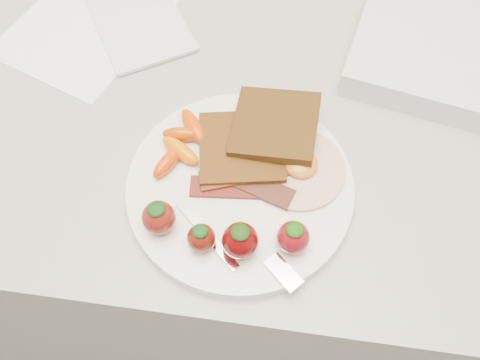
# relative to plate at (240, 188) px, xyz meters

# --- Properties ---
(counter) EXTENTS (2.00, 0.60, 0.90)m
(counter) POSITION_rel_plate_xyz_m (-0.01, 0.14, -0.46)
(counter) COLOR gray
(counter) RESTS_ON ground
(plate) EXTENTS (0.27, 0.27, 0.02)m
(plate) POSITION_rel_plate_xyz_m (0.00, 0.00, 0.00)
(plate) COLOR white
(plate) RESTS_ON counter
(toast_lower) EXTENTS (0.12, 0.12, 0.01)m
(toast_lower) POSITION_rel_plate_xyz_m (-0.00, 0.05, 0.02)
(toast_lower) COLOR black
(toast_lower) RESTS_ON plate
(toast_upper) EXTENTS (0.11, 0.11, 0.02)m
(toast_upper) POSITION_rel_plate_xyz_m (0.03, 0.08, 0.03)
(toast_upper) COLOR black
(toast_upper) RESTS_ON toast_lower
(fried_egg) EXTENTS (0.14, 0.14, 0.02)m
(fried_egg) POSITION_rel_plate_xyz_m (0.07, 0.03, 0.01)
(fried_egg) COLOR white
(fried_egg) RESTS_ON plate
(bacon_strips) EXTENTS (0.13, 0.07, 0.01)m
(bacon_strips) POSITION_rel_plate_xyz_m (0.00, 0.00, 0.01)
(bacon_strips) COLOR #480A07
(bacon_strips) RESTS_ON plate
(baby_carrots) EXTENTS (0.06, 0.11, 0.02)m
(baby_carrots) POSITION_rel_plate_xyz_m (-0.08, 0.04, 0.02)
(baby_carrots) COLOR #B83901
(baby_carrots) RESTS_ON plate
(strawberries) EXTENTS (0.19, 0.05, 0.05)m
(strawberries) POSITION_rel_plate_xyz_m (-0.01, -0.07, 0.03)
(strawberries) COLOR maroon
(strawberries) RESTS_ON plate
(fork) EXTENTS (0.15, 0.09, 0.00)m
(fork) POSITION_rel_plate_xyz_m (0.01, -0.08, 0.01)
(fork) COLOR white
(fork) RESTS_ON plate
(paper_sheet) EXTENTS (0.26, 0.30, 0.00)m
(paper_sheet) POSITION_rel_plate_xyz_m (-0.26, 0.25, -0.01)
(paper_sheet) COLOR white
(paper_sheet) RESTS_ON counter
(notepad) EXTENTS (0.19, 0.21, 0.01)m
(notepad) POSITION_rel_plate_xyz_m (-0.18, 0.26, -0.00)
(notepad) COLOR silver
(notepad) RESTS_ON paper_sheet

